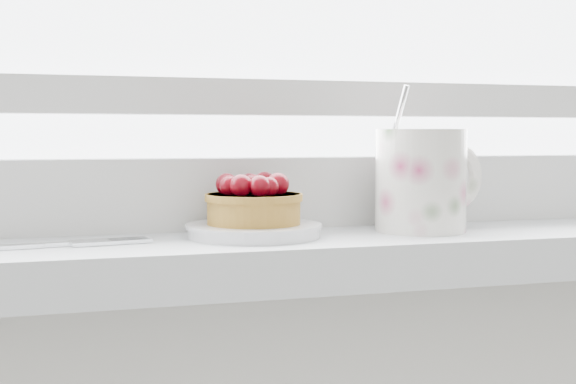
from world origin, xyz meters
name	(u,v)px	position (x,y,z in m)	size (l,w,h in m)	color
saucer	(254,231)	(-0.04, 1.89, 0.95)	(0.12, 0.12, 0.01)	silver
raspberry_tart	(254,201)	(-0.04, 1.89, 0.97)	(0.09, 0.09, 0.05)	#8B5F1E
floral_mug	(423,178)	(0.13, 1.89, 0.99)	(0.13, 0.11, 0.14)	silver
fork	(20,246)	(-0.24, 1.87, 0.94)	(0.21, 0.05, 0.00)	silver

